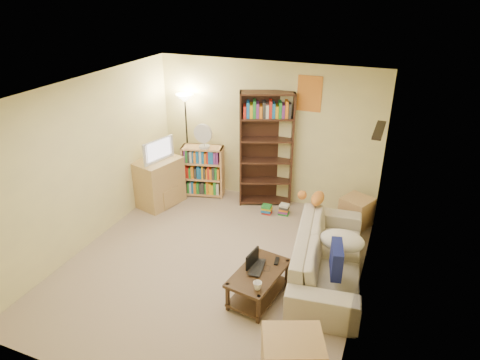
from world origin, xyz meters
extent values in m
plane|color=tan|center=(0.00, 0.00, 0.00)|extent=(4.50, 4.50, 0.00)
cube|color=beige|center=(0.00, 2.25, 1.25)|extent=(4.00, 0.04, 2.50)
cube|color=beige|center=(0.00, -2.25, 1.25)|extent=(4.00, 0.04, 2.50)
cube|color=beige|center=(-2.00, 0.00, 1.25)|extent=(0.04, 4.50, 2.50)
cube|color=beige|center=(2.00, 0.00, 1.25)|extent=(0.04, 4.50, 2.50)
cube|color=silver|center=(0.00, 0.00, 2.50)|extent=(4.00, 4.50, 0.04)
cube|color=red|center=(0.72, 2.24, 2.02)|extent=(0.40, 0.02, 0.58)
cube|color=black|center=(1.92, 1.30, 1.85)|extent=(0.12, 0.80, 0.03)
imported|color=#BCAF9C|center=(1.55, 0.34, 0.32)|extent=(2.44, 1.44, 0.65)
cube|color=navy|center=(1.72, -0.12, 0.62)|extent=(0.22, 0.44, 0.38)
ellipsoid|color=beige|center=(1.70, 0.42, 0.56)|extent=(0.60, 0.43, 0.26)
ellipsoid|color=orange|center=(1.20, 1.16, 0.73)|extent=(0.43, 0.23, 0.17)
sphere|color=orange|center=(0.96, 1.13, 0.76)|extent=(0.14, 0.14, 0.14)
cube|color=#3A2616|center=(0.83, -0.43, 0.38)|extent=(0.63, 0.97, 0.04)
cube|color=#3A2616|center=(0.83, -0.43, 0.08)|extent=(0.60, 0.92, 0.03)
cube|color=#3A2616|center=(0.56, -0.79, 0.20)|extent=(0.04, 0.04, 0.40)
cube|color=#3A2616|center=(0.98, -0.85, 0.20)|extent=(0.04, 0.04, 0.40)
cube|color=#3A2616|center=(0.68, 0.00, 0.20)|extent=(0.04, 0.04, 0.40)
cube|color=#3A2616|center=(1.10, -0.07, 0.20)|extent=(0.04, 0.04, 0.40)
imported|color=black|center=(0.84, -0.37, 0.42)|extent=(0.43, 0.33, 0.03)
cube|color=white|center=(0.71, -0.35, 0.52)|extent=(0.06, 0.30, 0.20)
imported|color=white|center=(0.92, -0.74, 0.45)|extent=(0.13, 0.13, 0.10)
cube|color=black|center=(0.98, -0.15, 0.41)|extent=(0.07, 0.17, 0.02)
cube|color=tan|center=(-1.68, 1.31, 0.42)|extent=(0.75, 0.91, 0.85)
imported|color=black|center=(-1.68, 1.31, 1.04)|extent=(0.72, 0.43, 0.39)
cube|color=#3C2017|center=(0.07, 2.05, 1.02)|extent=(0.96, 0.61, 2.03)
cube|color=tan|center=(-1.09, 1.91, 0.48)|extent=(0.80, 0.47, 0.96)
cylinder|color=silver|center=(-1.04, 1.89, 0.98)|extent=(0.19, 0.19, 0.04)
cylinder|color=silver|center=(-1.04, 1.89, 1.08)|extent=(0.02, 0.02, 0.19)
cylinder|color=silver|center=(-1.04, 1.86, 1.24)|extent=(0.34, 0.06, 0.34)
cylinder|color=black|center=(-1.47, 2.05, 0.01)|extent=(0.27, 0.27, 0.03)
cylinder|color=black|center=(-1.47, 2.05, 0.87)|extent=(0.03, 0.03, 1.75)
cone|color=#FFF4C6|center=(-1.47, 2.05, 1.79)|extent=(0.31, 0.31, 0.14)
cube|color=tan|center=(1.72, 1.84, 0.25)|extent=(0.58, 0.58, 0.50)
cube|color=tan|center=(1.55, -1.43, 0.25)|extent=(0.75, 0.69, 0.50)
cube|color=red|center=(0.24, 1.65, 0.08)|extent=(0.19, 0.15, 0.17)
cube|color=#1966B2|center=(0.53, 1.74, 0.10)|extent=(0.19, 0.15, 0.20)
camera|label=1|loc=(2.22, -4.53, 3.72)|focal=32.00mm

